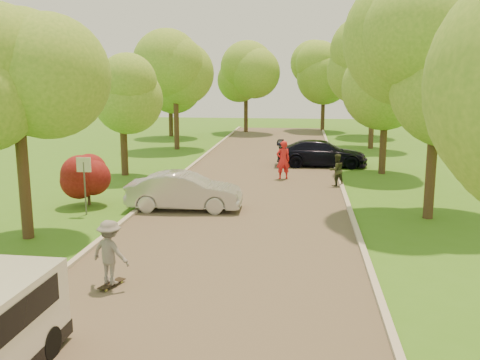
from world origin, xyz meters
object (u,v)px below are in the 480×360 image
at_px(dark_sedan, 322,153).
at_px(longboard, 112,284).
at_px(person_striped, 283,160).
at_px(skateboarder, 110,252).
at_px(silver_sedan, 185,191).
at_px(person_olive, 337,170).
at_px(street_sign, 84,174).

bearing_deg(dark_sedan, longboard, 162.95).
relative_size(dark_sedan, person_striped, 2.64).
bearing_deg(skateboarder, person_striped, -84.17).
bearing_deg(dark_sedan, silver_sedan, 152.58).
bearing_deg(skateboarder, person_olive, -95.49).
bearing_deg(silver_sedan, longboard, 177.12).
bearing_deg(person_striped, dark_sedan, -135.76).
distance_m(silver_sedan, skateboarder, 7.81).
distance_m(dark_sedan, longboard, 19.45).
xyz_separation_m(silver_sedan, dark_sedan, (5.60, 10.78, 0.02)).
relative_size(skateboarder, person_olive, 1.04).
xyz_separation_m(street_sign, skateboarder, (3.39, -6.61, -0.66)).
distance_m(longboard, person_striped, 14.92).
relative_size(silver_sedan, person_olive, 2.88).
bearing_deg(person_striped, street_sign, 28.68).
bearing_deg(person_olive, skateboarder, 39.14).
height_order(skateboarder, person_olive, skateboarder).
bearing_deg(dark_sedan, skateboarder, 162.95).
relative_size(longboard, person_olive, 0.55).
xyz_separation_m(street_sign, dark_sedan, (9.10, 11.97, -0.82)).
xyz_separation_m(silver_sedan, longboard, (-0.11, -7.81, -0.64)).
distance_m(street_sign, skateboarder, 7.46).
xyz_separation_m(longboard, person_olive, (6.21, 13.01, 0.68)).
relative_size(dark_sedan, longboard, 6.02).
height_order(longboard, person_striped, person_striped).
distance_m(dark_sedan, person_striped, 4.63).
bearing_deg(person_striped, longboard, 56.45).
xyz_separation_m(silver_sedan, person_striped, (3.54, 6.64, 0.24)).
bearing_deg(skateboarder, silver_sedan, -70.78).
distance_m(street_sign, person_olive, 11.56).
height_order(longboard, skateboarder, skateboarder).
distance_m(silver_sedan, person_olive, 8.02).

